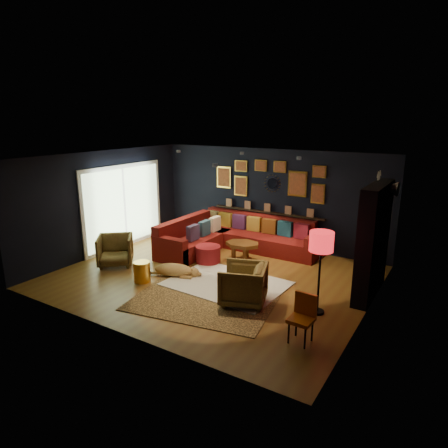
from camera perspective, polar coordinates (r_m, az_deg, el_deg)
The scene contains 20 objects.
floor at distance 8.84m, azimuth -1.61°, elevation -7.54°, with size 6.50×6.50×0.00m, color brown.
room_walls at distance 8.36m, azimuth -1.69°, elevation 2.59°, with size 6.50×6.50×6.50m.
sectional at distance 10.48m, azimuth 1.02°, elevation -2.00°, with size 3.41×2.69×0.86m.
ledge at distance 10.79m, azimuth 6.22°, elevation 1.70°, with size 3.20×0.12×0.04m, color black.
gallery_wall at distance 10.66m, azimuth 6.37°, elevation 6.39°, with size 3.15×0.04×1.02m.
sunburst_mirror at distance 10.63m, azimuth 6.92°, elevation 5.77°, with size 0.47×0.16×0.47m.
fireplace at distance 8.18m, azimuth 20.46°, elevation -2.79°, with size 0.31×1.60×2.20m.
deer_head at distance 8.42m, azimuth 22.11°, elevation 4.76°, with size 0.50×0.28×0.45m.
sliding_door at distance 10.94m, azimuth -14.09°, elevation 2.49°, with size 0.06×2.80×2.20m.
ceiling_spots at distance 8.88m, azimuth 1.15°, elevation 9.65°, with size 3.30×2.50×0.06m.
shag_rug at distance 8.44m, azimuth 0.35°, elevation -8.54°, with size 2.36×1.71×0.03m, color silver.
leopard_rug at distance 7.76m, azimuth -2.97°, elevation -10.84°, with size 2.64×1.89×0.02m, color tan.
coffee_table at distance 9.68m, azimuth 2.65°, elevation -3.15°, with size 0.94×0.77×0.43m.
pouf at distance 9.57m, azimuth -2.30°, elevation -4.28°, with size 0.60×0.60×0.39m, color maroon.
armchair_left at distance 9.72m, azimuth -15.29°, elevation -3.47°, with size 0.77×0.72×0.79m, color #A8853B.
armchair_right at distance 7.51m, azimuth 2.77°, elevation -8.31°, with size 0.81×0.76×0.84m, color #A8853B.
gold_stool at distance 8.70m, azimuth -11.63°, elevation -6.69°, with size 0.35×0.35×0.44m, color gold.
orange_chair at distance 6.43m, azimuth 11.23°, elevation -12.53°, with size 0.38×0.38×0.77m.
floor_lamp at distance 7.04m, azimuth 13.72°, elevation -3.00°, with size 0.42×0.42×1.51m.
dog at distance 8.86m, azimuth -7.18°, elevation -6.19°, with size 1.20×0.59×0.38m, color tan, non-canonical shape.
Camera 1 is at (4.51, -6.80, 3.40)m, focal length 32.00 mm.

